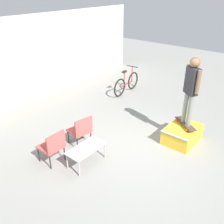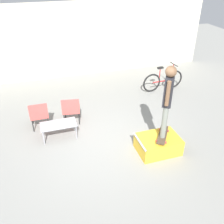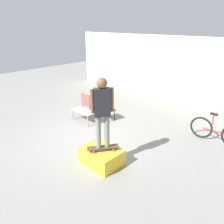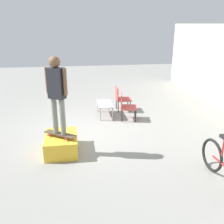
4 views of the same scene
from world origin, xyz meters
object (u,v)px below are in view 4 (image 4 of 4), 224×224
skate_ramp_box (62,143)px  skateboard_on_ramp (60,134)px  patio_chair_left (121,97)px  person_skater (57,89)px  coffee_table (105,105)px  patio_chair_right (126,105)px

skate_ramp_box → skateboard_on_ramp: skateboard_on_ramp is taller
skate_ramp_box → skateboard_on_ramp: bearing=-8.7°
skate_ramp_box → patio_chair_left: (-2.85, 2.01, 0.28)m
skate_ramp_box → skateboard_on_ramp: 0.31m
skateboard_on_ramp → person_skater: size_ratio=0.43×
skate_ramp_box → coffee_table: (-2.37, 1.37, 0.18)m
skate_ramp_box → coffee_table: size_ratio=1.10×
skate_ramp_box → patio_chair_left: bearing=144.8°
person_skater → patio_chair_left: person_skater is taller
patio_chair_left → person_skater: bearing=146.0°
skate_ramp_box → coffee_table: skate_ramp_box is taller
patio_chair_left → patio_chair_right: bearing=-179.4°
person_skater → patio_chair_right: 3.06m
coffee_table → patio_chair_right: 0.80m
person_skater → patio_chair_left: (-2.94, 2.02, -1.12)m
person_skater → patio_chair_left: bearing=88.4°
skate_ramp_box → person_skater: person_skater is taller
skate_ramp_box → person_skater: (0.10, -0.01, 1.40)m
coffee_table → person_skater: bearing=-29.2°
skateboard_on_ramp → coffee_table: bearing=95.8°
skate_ramp_box → patio_chair_right: 2.79m
coffee_table → patio_chair_left: patio_chair_left is taller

